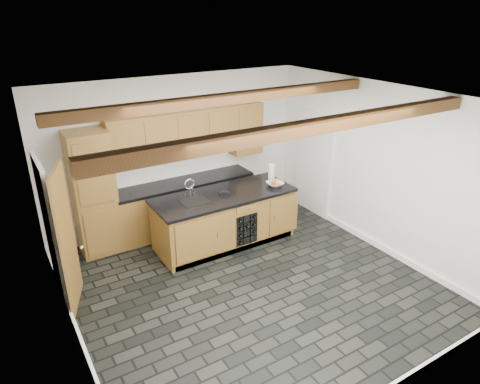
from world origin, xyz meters
The scene contains 10 objects.
ground centered at (0.00, 0.00, 0.00)m, with size 5.00×5.00×0.00m, color black.
room_shell centered at (-0.09, 0.53, 1.53)m, with size 5.01×5.00×5.00m.
back_cabinetry centered at (-0.38, 2.24, 0.98)m, with size 3.65×0.62×2.20m.
island centered at (0.31, 1.28, 0.46)m, with size 2.48×0.96×0.93m.
faucet centered at (-0.25, 1.33, 0.96)m, with size 0.45×0.40×0.34m.
kitchen_scale centered at (0.30, 1.27, 0.96)m, with size 0.21×0.15×0.06m.
fruit_bowl centered at (1.26, 1.15, 0.97)m, with size 0.29×0.29×0.07m, color beige.
fruit_cluster centered at (1.26, 1.15, 1.00)m, with size 0.16×0.17×0.07m.
paper_towel centered at (1.42, 1.48, 1.07)m, with size 0.13×0.13×0.27m, color white.
mug centered at (-1.30, 2.17, 0.97)m, with size 0.09×0.09×0.08m, color white.
Camera 1 is at (-2.96, -4.54, 3.85)m, focal length 32.00 mm.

